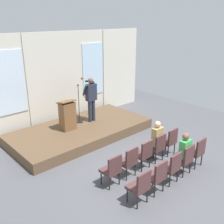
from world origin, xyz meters
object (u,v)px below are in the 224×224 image
(mic_stand, at_px, (79,114))
(chair_r1_c2, at_px, (172,166))
(audience_r0_c3, at_px, (156,139))
(chair_r1_c3, at_px, (185,158))
(chair_r0_c0, at_px, (112,169))
(chair_r0_c1, at_px, (129,160))
(lectern, at_px, (67,115))
(chair_r1_c0, at_px, (140,185))
(audience_r1_c3, at_px, (183,151))
(chair_r0_c3, at_px, (157,146))
(chair_r0_c2, at_px, (144,153))
(chair_r1_c4, at_px, (197,151))
(chair_r0_c4, at_px, (170,140))
(speaker, at_px, (91,96))
(chair_r1_c1, at_px, (157,175))

(mic_stand, relative_size, chair_r1_c2, 1.65)
(audience_r0_c3, distance_m, chair_r1_c3, 1.10)
(chair_r0_c0, distance_m, chair_r0_c1, 0.64)
(mic_stand, height_order, chair_r0_c0, mic_stand)
(lectern, bearing_deg, chair_r1_c0, -100.45)
(audience_r1_c3, bearing_deg, chair_r0_c3, 90.00)
(mic_stand, distance_m, chair_r0_c3, 3.64)
(chair_r0_c2, distance_m, chair_r1_c2, 1.00)
(mic_stand, distance_m, chair_r1_c2, 4.62)
(chair_r1_c3, height_order, chair_r1_c4, same)
(chair_r0_c4, bearing_deg, chair_r1_c0, -158.83)
(audience_r0_c3, bearing_deg, chair_r0_c1, -176.47)
(speaker, distance_m, chair_r0_c3, 3.50)
(chair_r1_c4, bearing_deg, speaker, 97.92)
(chair_r0_c1, bearing_deg, chair_r0_c3, 0.00)
(chair_r0_c4, bearing_deg, chair_r0_c3, 180.00)
(lectern, xyz_separation_m, chair_r0_c2, (0.49, -3.32, -0.39))
(chair_r1_c0, relative_size, chair_r1_c1, 1.00)
(chair_r1_c4, bearing_deg, mic_stand, 102.72)
(speaker, relative_size, chair_r1_c1, 1.89)
(chair_r0_c4, height_order, chair_r1_c2, same)
(chair_r0_c2, relative_size, audience_r0_c3, 0.69)
(mic_stand, xyz_separation_m, audience_r1_c3, (0.40, -4.53, 0.01))
(mic_stand, distance_m, chair_r1_c4, 4.73)
(audience_r0_c3, height_order, chair_r0_c4, audience_r0_c3)
(chair_r0_c0, xyz_separation_m, chair_r1_c1, (0.64, -1.00, 0.00))
(mic_stand, distance_m, audience_r1_c3, 4.55)
(chair_r1_c3, height_order, audience_r1_c3, audience_r1_c3)
(lectern, distance_m, chair_r1_c3, 4.48)
(chair_r0_c3, relative_size, chair_r1_c3, 1.00)
(chair_r0_c0, bearing_deg, lectern, 76.50)
(chair_r0_c3, height_order, audience_r0_c3, audience_r0_c3)
(chair_r0_c4, bearing_deg, audience_r1_c3, -125.14)
(chair_r1_c3, bearing_deg, chair_r1_c2, 180.00)
(chair_r1_c0, bearing_deg, chair_r1_c4, 0.00)
(audience_r0_c3, xyz_separation_m, chair_r1_c2, (-0.64, -1.08, -0.22))
(mic_stand, distance_m, chair_r1_c1, 4.70)
(chair_r1_c4, bearing_deg, chair_r0_c1, 152.69)
(lectern, distance_m, chair_r1_c4, 4.68)
(chair_r1_c3, bearing_deg, mic_stand, 94.92)
(speaker, bearing_deg, chair_r0_c2, -101.33)
(chair_r1_c4, bearing_deg, audience_r0_c3, 120.88)
(chair_r0_c1, bearing_deg, mic_stand, 76.14)
(chair_r0_c2, bearing_deg, audience_r0_c3, 7.02)
(chair_r0_c2, bearing_deg, lectern, 98.45)
(chair_r0_c2, xyz_separation_m, chair_r1_c2, (0.00, -1.00, 0.00))
(mic_stand, height_order, chair_r1_c2, mic_stand)
(mic_stand, bearing_deg, lectern, -157.99)
(chair_r0_c4, relative_size, chair_r1_c4, 1.00)
(chair_r1_c4, bearing_deg, chair_r0_c0, 158.83)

